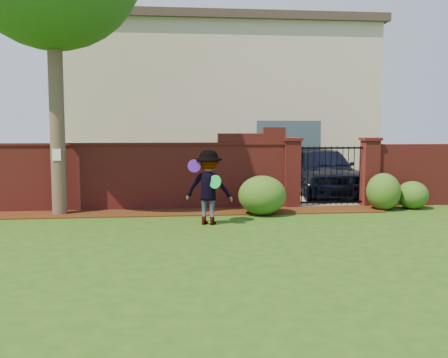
{
  "coord_description": "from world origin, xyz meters",
  "views": [
    {
      "loc": [
        -0.92,
        -9.6,
        2.17
      ],
      "look_at": [
        0.28,
        1.4,
        1.05
      ],
      "focal_mm": 41.36,
      "sensor_mm": 36.0,
      "label": 1
    }
  ],
  "objects": [
    {
      "name": "pillar_right",
      "position": [
        4.6,
        4.0,
        0.96
      ],
      "size": [
        0.5,
        0.5,
        1.88
      ],
      "color": "maroon",
      "rests_on": "ground"
    },
    {
      "name": "frisbee_green",
      "position": [
        0.1,
        1.5,
        0.98
      ],
      "size": [
        0.27,
        0.24,
        0.3
      ],
      "primitive_type": "cylinder",
      "rotation": [
        1.43,
        0.0,
        -0.69
      ],
      "color": "green",
      "rests_on": "man"
    },
    {
      "name": "mulch_bed",
      "position": [
        -0.95,
        3.34,
        0.01
      ],
      "size": [
        11.1,
        1.08,
        0.03
      ],
      "primitive_type": "cube",
      "color": "#341909",
      "rests_on": "ground"
    },
    {
      "name": "house",
      "position": [
        1.0,
        12.0,
        3.16
      ],
      "size": [
        12.4,
        6.4,
        6.3
      ],
      "color": "beige",
      "rests_on": "ground"
    },
    {
      "name": "pillar_left",
      "position": [
        2.4,
        4.0,
        0.96
      ],
      "size": [
        0.5,
        0.5,
        1.88
      ],
      "color": "maroon",
      "rests_on": "ground"
    },
    {
      "name": "frisbee_purple",
      "position": [
        -0.35,
        1.63,
        1.32
      ],
      "size": [
        0.3,
        0.13,
        0.29
      ],
      "primitive_type": "cylinder",
      "rotation": [
        1.36,
        0.0,
        0.14
      ],
      "color": "#521BAC",
      "rests_on": "man"
    },
    {
      "name": "shrub_left",
      "position": [
        1.39,
        2.85,
        0.49
      ],
      "size": [
        1.19,
        1.19,
        0.97
      ],
      "primitive_type": "ellipsoid",
      "color": "#225419",
      "rests_on": "ground"
    },
    {
      "name": "shrub_middle",
      "position": [
        4.68,
        3.23,
        0.49
      ],
      "size": [
        0.88,
        0.88,
        0.97
      ],
      "primitive_type": "ellipsoid",
      "color": "#225419",
      "rests_on": "ground"
    },
    {
      "name": "car",
      "position": [
        3.98,
        6.24,
        0.78
      ],
      "size": [
        1.9,
        4.62,
        1.57
      ],
      "primitive_type": "imported",
      "rotation": [
        0.0,
        0.0,
        0.01
      ],
      "color": "black",
      "rests_on": "ground"
    },
    {
      "name": "man",
      "position": [
        -0.04,
        1.74,
        0.83
      ],
      "size": [
        1.21,
        0.93,
        1.66
      ],
      "primitive_type": "imported",
      "rotation": [
        0.0,
        0.0,
        2.81
      ],
      "color": "gray",
      "rests_on": "ground"
    },
    {
      "name": "brick_wall_return",
      "position": [
        6.6,
        4.0,
        0.85
      ],
      "size": [
        4.0,
        0.25,
        1.7
      ],
      "primitive_type": "cube",
      "color": "maroon",
      "rests_on": "ground"
    },
    {
      "name": "ground",
      "position": [
        0.0,
        0.0,
        -0.01
      ],
      "size": [
        80.0,
        80.0,
        0.01
      ],
      "primitive_type": "cube",
      "color": "#264A12",
      "rests_on": "ground"
    },
    {
      "name": "iron_gate",
      "position": [
        3.5,
        4.0,
        0.85
      ],
      "size": [
        1.78,
        0.03,
        1.6
      ],
      "color": "black",
      "rests_on": "ground"
    },
    {
      "name": "driveway",
      "position": [
        3.5,
        8.0,
        0.01
      ],
      "size": [
        3.2,
        8.0,
        0.01
      ],
      "primitive_type": "cube",
      "color": "gray",
      "rests_on": "ground"
    },
    {
      "name": "paper_notice",
      "position": [
        -3.6,
        3.21,
        1.5
      ],
      "size": [
        0.2,
        0.01,
        0.28
      ],
      "primitive_type": "cube",
      "color": "white",
      "rests_on": "tree"
    },
    {
      "name": "brick_wall",
      "position": [
        -2.01,
        4.0,
        0.93
      ],
      "size": [
        8.7,
        0.31,
        2.16
      ],
      "color": "maroon",
      "rests_on": "ground"
    },
    {
      "name": "shrub_right",
      "position": [
        5.53,
        3.35,
        0.37
      ],
      "size": [
        0.83,
        0.83,
        0.74
      ],
      "primitive_type": "ellipsoid",
      "color": "#225419",
      "rests_on": "ground"
    }
  ]
}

